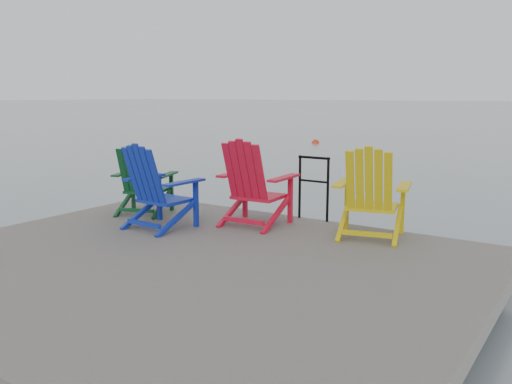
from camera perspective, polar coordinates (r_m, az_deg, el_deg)
The scene contains 8 objects.
ground at distance 6.04m, azimuth -7.36°, elevation -11.65°, with size 400.00×400.00×0.00m, color slate.
dock at distance 5.92m, azimuth -7.44°, elevation -8.53°, with size 6.00×5.00×1.40m.
handrail at distance 7.60m, azimuth 6.09°, elevation 1.08°, with size 0.48×0.04×0.90m.
chair_green at distance 8.10m, azimuth -11.90°, elevation 1.26°, with size 0.97×0.92×1.01m.
chair_blue at distance 7.17m, azimuth -10.39°, elevation 0.55°, with size 0.91×0.85×1.11m.
chair_red at distance 7.22m, azimuth -0.27°, elevation 0.97°, with size 0.96×0.89×1.15m.
chair_yellow at distance 6.73m, azimuth 12.00°, elevation -0.06°, with size 1.03×0.98×1.12m.
buoy_b at distance 25.61m, azimuth 6.29°, elevation 5.14°, with size 0.36×0.36×0.36m, color red.
Camera 1 is at (3.71, -4.21, 2.24)m, focal length 38.00 mm.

